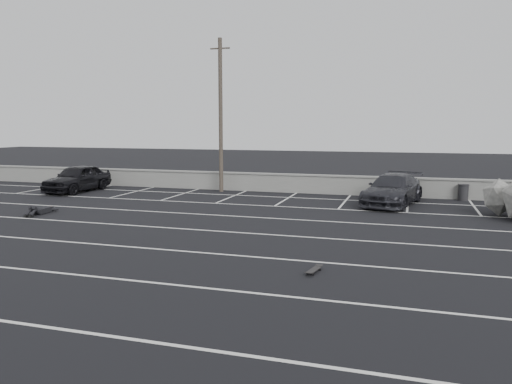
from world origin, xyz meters
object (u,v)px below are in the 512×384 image
(trash_bin, at_px, (463,192))
(person, at_px, (44,207))
(skateboard, at_px, (314,270))
(car_right, at_px, (393,190))
(car_left, at_px, (77,178))
(utility_pole, at_px, (221,115))

(trash_bin, relative_size, person, 0.34)
(trash_bin, relative_size, skateboard, 1.12)
(trash_bin, xyz_separation_m, skateboard, (-4.94, -14.61, -0.35))
(car_right, height_order, trash_bin, car_right)
(car_left, height_order, car_right, car_left)
(car_right, bearing_deg, utility_pole, -179.20)
(utility_pole, height_order, trash_bin, utility_pole)
(car_right, relative_size, utility_pole, 0.59)
(car_left, distance_m, skateboard, 19.84)
(car_left, distance_m, trash_bin, 21.08)
(car_right, distance_m, person, 15.96)
(car_left, bearing_deg, car_right, 2.21)
(car_left, relative_size, utility_pole, 0.53)
(utility_pole, height_order, person, utility_pole)
(utility_pole, bearing_deg, person, -118.71)
(utility_pole, bearing_deg, car_left, -162.91)
(trash_bin, height_order, skateboard, trash_bin)
(car_left, distance_m, person, 7.13)
(car_left, xyz_separation_m, person, (3.06, -6.42, -0.54))
(car_right, xyz_separation_m, trash_bin, (3.39, 2.47, -0.31))
(car_left, height_order, trash_bin, car_left)
(person, bearing_deg, skateboard, -29.73)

